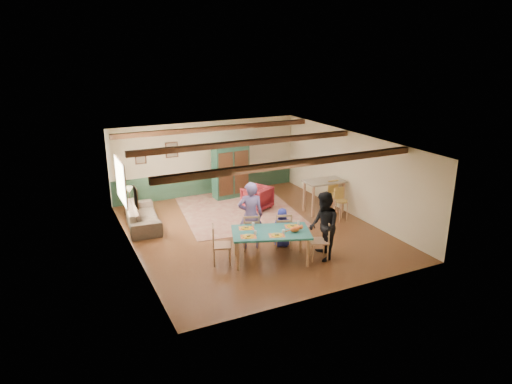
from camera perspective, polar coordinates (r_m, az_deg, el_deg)
name	(u,v)px	position (r m, az deg, el deg)	size (l,w,h in m)	color
floor	(254,231)	(13.70, -0.30, -4.87)	(8.00, 8.00, 0.00)	#4D2815
wall_back	(207,158)	(16.81, -6.15, 4.20)	(7.00, 0.02, 2.70)	beige
wall_left	(131,205)	(12.24, -15.31, -1.61)	(0.02, 8.00, 2.70)	beige
wall_right	(352,174)	(15.00, 11.88, 2.24)	(0.02, 8.00, 2.70)	beige
ceiling	(253,142)	(12.90, -0.32, 6.25)	(7.00, 8.00, 0.02)	white
wainscot_back	(208,182)	(17.03, -6.03, 1.25)	(6.95, 0.03, 0.90)	#1F3927
ceiling_beam_front	(295,164)	(10.93, 4.84, 3.57)	(6.95, 0.16, 0.16)	black
ceiling_beam_mid	(248,143)	(13.27, -1.06, 6.19)	(6.95, 0.16, 0.16)	black
ceiling_beam_back	(216,128)	(15.63, -5.06, 7.92)	(6.95, 0.16, 0.16)	black
window_left	(120,181)	(13.79, -16.59, 1.34)	(0.06, 1.60, 1.30)	white
picture_left_wall	(136,197)	(11.55, -14.76, -0.63)	(0.04, 0.42, 0.52)	gray
picture_back_a	(172,150)	(16.31, -10.49, 5.20)	(0.45, 0.04, 0.55)	gray
picture_back_b	(141,157)	(16.10, -14.24, 4.24)	(0.38, 0.04, 0.48)	gray
dining_table	(271,246)	(11.73, 1.86, -6.79)	(1.96, 1.09, 0.81)	#1D5C57
dining_chair_far_left	(251,231)	(12.35, -0.64, -4.92)	(0.46, 0.48, 1.03)	#A07150
dining_chair_far_right	(283,230)	(12.45, 3.36, -4.74)	(0.46, 0.48, 1.03)	#A07150
dining_chair_end_left	(222,245)	(11.59, -4.31, -6.56)	(0.46, 0.48, 1.03)	#A07150
dining_chair_end_right	(319,240)	(11.91, 7.86, -5.99)	(0.46, 0.48, 1.03)	#A07150
person_man	(251,215)	(12.27, -0.69, -2.95)	(0.68, 0.45, 1.87)	slate
person_woman	(324,226)	(11.79, 8.46, -4.27)	(0.87, 0.68, 1.79)	black
person_child	(282,228)	(12.52, 3.30, -4.46)	(0.53, 0.35, 1.09)	navy
cat	(295,229)	(11.52, 4.92, -4.58)	(0.39, 0.15, 0.20)	orange
place_setting_near_left	(248,235)	(11.23, -0.96, -5.36)	(0.43, 0.33, 0.11)	gold
place_setting_near_center	(277,234)	(11.31, 2.62, -5.21)	(0.43, 0.33, 0.11)	gold
place_setting_far_left	(246,226)	(11.73, -1.20, -4.32)	(0.43, 0.33, 0.11)	gold
place_setting_far_right	(292,225)	(11.88, 4.57, -4.07)	(0.43, 0.33, 0.11)	gold
area_rug	(238,210)	(15.38, -2.32, -2.26)	(3.61, 4.29, 0.01)	#C5AF8F
armoire	(231,170)	(16.45, -3.20, 2.72)	(1.42, 0.57, 2.01)	#163729
armchair	(257,198)	(15.40, 0.13, -0.72)	(0.82, 0.85, 0.77)	#56111B
sofa	(142,216)	(14.38, -14.02, -2.87)	(2.28, 0.89, 0.67)	#382D23
end_table	(131,209)	(15.30, -15.40, -2.01)	(0.42, 0.42, 0.52)	black
table_lamp	(129,194)	(15.14, -15.56, -0.23)	(0.27, 0.27, 0.48)	beige
counter_table	(324,196)	(15.22, 8.45, -0.53)	(1.30, 0.76, 1.09)	#B3A48B
bar_stool_left	(341,205)	(14.56, 10.60, -1.59)	(0.37, 0.41, 1.04)	tan
bar_stool_right	(336,198)	(15.03, 9.92, -0.77)	(0.40, 0.44, 1.12)	tan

